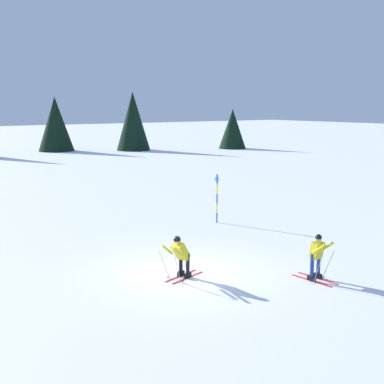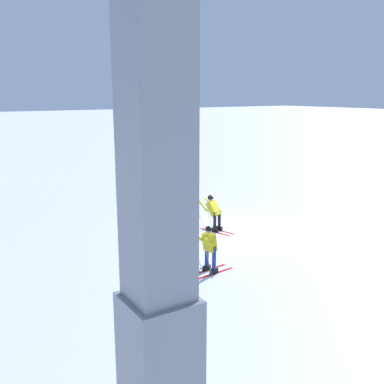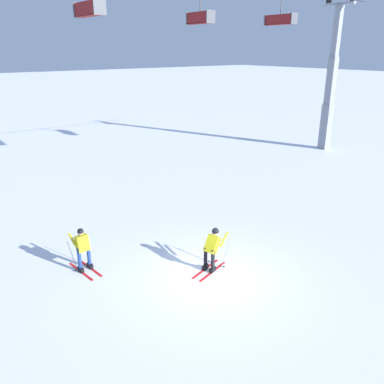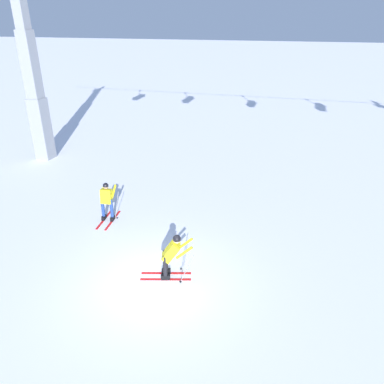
{
  "view_description": "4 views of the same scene",
  "coord_description": "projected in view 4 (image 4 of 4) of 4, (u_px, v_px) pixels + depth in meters",
  "views": [
    {
      "loc": [
        9.33,
        13.82,
        5.77
      ],
      "look_at": [
        0.45,
        1.12,
        3.06
      ],
      "focal_mm": 46.73,
      "sensor_mm": 36.0,
      "label": 1
    },
    {
      "loc": [
        -14.29,
        10.87,
        5.73
      ],
      "look_at": [
        -0.65,
        2.2,
        2.09
      ],
      "focal_mm": 41.57,
      "sensor_mm": 36.0,
      "label": 2
    },
    {
      "loc": [
        -7.66,
        -8.81,
        7.39
      ],
      "look_at": [
        1.21,
        2.58,
        2.1
      ],
      "focal_mm": 36.83,
      "sensor_mm": 36.0,
      "label": 3
    },
    {
      "loc": [
        3.64,
        -8.35,
        7.35
      ],
      "look_at": [
        1.08,
        0.44,
        3.01
      ],
      "focal_mm": 34.57,
      "sensor_mm": 36.0,
      "label": 4
    }
  ],
  "objects": [
    {
      "name": "ground_plane",
      "position": [
        154.0,
        282.0,
        11.31
      ],
      "size": [
        260.0,
        260.0,
        0.0
      ],
      "primitive_type": "plane",
      "color": "white"
    },
    {
      "name": "skier_carving_main",
      "position": [
        172.0,
        253.0,
        11.2
      ],
      "size": [
        1.76,
        0.98,
        1.67
      ],
      "color": "red",
      "rests_on": "ground_plane"
    },
    {
      "name": "lift_tower_near",
      "position": [
        33.0,
        79.0,
        19.44
      ],
      "size": [
        0.81,
        2.31,
        10.77
      ],
      "color": "gray",
      "rests_on": "ground_plane"
    },
    {
      "name": "skier_distant_uphill",
      "position": [
        107.0,
        199.0,
        14.46
      ],
      "size": [
        0.73,
        1.62,
        1.61
      ],
      "color": "red",
      "rests_on": "ground_plane"
    }
  ]
}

